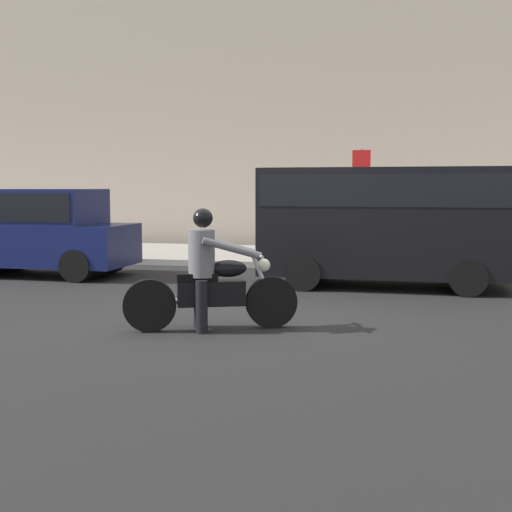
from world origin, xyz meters
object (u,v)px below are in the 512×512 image
object	(u,v)px
street_sign_post	(361,192)
parked_van_black	(387,218)
motorcycle_with_rider_gray	(210,281)
pedestrian_bystander	(296,217)
parked_hatchback_navy	(44,231)

from	to	relation	value
street_sign_post	parked_van_black	bearing A→B (deg)	-78.99
parked_van_black	motorcycle_with_rider_gray	bearing A→B (deg)	-114.70
street_sign_post	pedestrian_bystander	bearing A→B (deg)	177.98
parked_hatchback_navy	parked_van_black	bearing A→B (deg)	0.29
motorcycle_with_rider_gray	street_sign_post	bearing A→B (deg)	81.73
parked_van_black	parked_hatchback_navy	xyz separation A→B (m)	(-6.98, -0.03, -0.34)
motorcycle_with_rider_gray	street_sign_post	size ratio (longest dim) A/B	0.81
parked_hatchback_navy	street_sign_post	bearing A→B (deg)	33.68
parked_hatchback_navy	pedestrian_bystander	distance (m)	6.18
parked_van_black	street_sign_post	xyz separation A→B (m)	(-0.80, 4.09, 0.46)
motorcycle_with_rider_gray	parked_van_black	bearing A→B (deg)	65.30
parked_hatchback_navy	street_sign_post	world-z (taller)	street_sign_post
parked_hatchback_navy	motorcycle_with_rider_gray	bearing A→B (deg)	-41.48
pedestrian_bystander	parked_van_black	bearing A→B (deg)	-59.67
street_sign_post	pedestrian_bystander	xyz separation A→B (m)	(-1.63, 0.06, -0.63)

